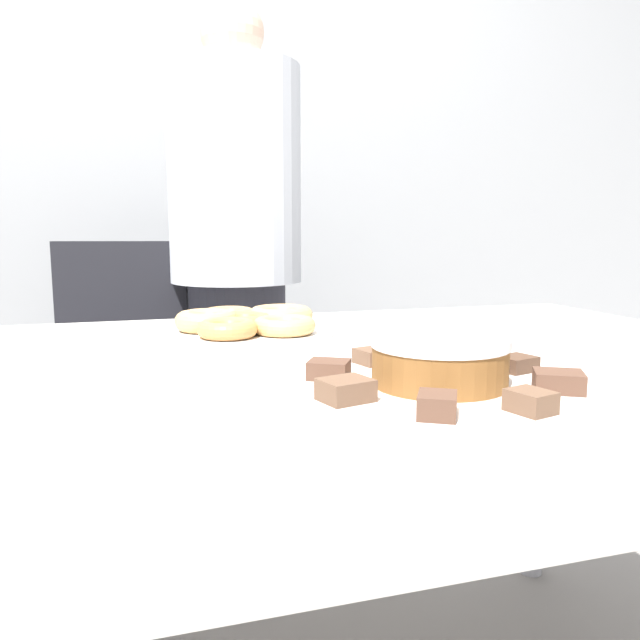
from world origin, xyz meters
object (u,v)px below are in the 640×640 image
object	(u,v)px
person_standing	(237,267)
frosted_cake	(439,361)
plate_cake	(439,388)
plate_donuts	(243,332)
office_chair_left	(112,408)

from	to	relation	value
person_standing	frosted_cake	size ratio (longest dim) A/B	9.35
plate_cake	plate_donuts	world-z (taller)	same
plate_donuts	frosted_cake	bearing A→B (deg)	-71.75
plate_cake	frosted_cake	distance (m)	0.04
plate_donuts	frosted_cake	world-z (taller)	frosted_cake
frosted_cake	plate_cake	bearing A→B (deg)	-116.57
person_standing	plate_donuts	distance (m)	0.71
office_chair_left	plate_donuts	world-z (taller)	office_chair_left
person_standing	office_chair_left	xyz separation A→B (m)	(-0.37, -0.04, -0.39)
person_standing	plate_donuts	bearing A→B (deg)	-98.44
person_standing	plate_cake	distance (m)	1.19
plate_donuts	frosted_cake	xyz separation A→B (m)	(0.16, -0.49, 0.04)
office_chair_left	frosted_cake	bearing A→B (deg)	-54.96
office_chair_left	plate_cake	size ratio (longest dim) A/B	2.30
person_standing	plate_donuts	size ratio (longest dim) A/B	4.59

